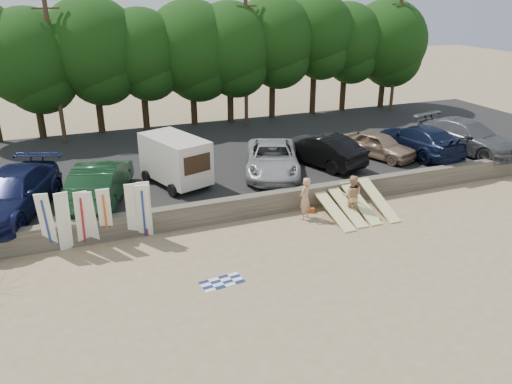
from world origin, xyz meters
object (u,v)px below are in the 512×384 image
(beachgoer_b, at_px, (352,196))
(cooler, at_px, (333,210))
(car_0, at_px, (11,194))
(car_2, at_px, (272,159))
(car_1, at_px, (101,181))
(car_6, at_px, (467,136))
(car_3, at_px, (321,149))
(car_4, at_px, (379,145))
(box_trailer, at_px, (175,158))
(car_5, at_px, (418,140))
(beachgoer_a, at_px, (305,198))

(beachgoer_b, xyz_separation_m, cooler, (-0.61, 0.49, -0.79))
(car_0, distance_m, car_2, 12.11)
(car_1, bearing_deg, car_6, -161.86)
(car_3, xyz_separation_m, car_6, (9.02, -0.94, 0.06))
(car_2, distance_m, car_4, 6.60)
(car_1, bearing_deg, car_3, -157.44)
(box_trailer, height_order, car_0, box_trailer)
(car_5, relative_size, car_6, 0.94)
(car_1, height_order, car_5, car_1)
(car_5, bearing_deg, beachgoer_b, 28.75)
(beachgoer_a, height_order, beachgoer_b, beachgoer_a)
(car_6, bearing_deg, car_3, 161.09)
(car_5, bearing_deg, car_1, -2.57)
(box_trailer, height_order, car_5, box_trailer)
(beachgoer_b, bearing_deg, car_6, -128.91)
(car_3, relative_size, car_6, 0.83)
(car_1, xyz_separation_m, car_3, (11.44, 0.81, -0.05))
(car_1, relative_size, beachgoer_a, 2.79)
(car_2, relative_size, car_3, 1.11)
(car_6, xyz_separation_m, cooler, (-10.71, -3.53, -1.44))
(box_trailer, relative_size, car_0, 0.66)
(beachgoer_a, bearing_deg, car_1, -59.40)
(car_2, relative_size, car_5, 0.98)
(car_5, bearing_deg, box_trailer, -4.92)
(car_4, bearing_deg, beachgoer_a, -168.55)
(box_trailer, xyz_separation_m, car_6, (16.92, -0.80, -0.43))
(car_4, relative_size, cooler, 11.02)
(box_trailer, bearing_deg, car_1, 171.26)
(car_6, height_order, beachgoer_a, car_6)
(car_5, distance_m, cooler, 8.90)
(car_1, relative_size, car_3, 1.06)
(car_2, xyz_separation_m, car_6, (11.98, -0.60, 0.11))
(box_trailer, height_order, beachgoer_a, box_trailer)
(car_3, bearing_deg, car_2, -13.34)
(car_1, relative_size, car_5, 0.93)
(car_0, bearing_deg, car_6, 21.98)
(cooler, bearing_deg, car_4, 58.38)
(car_2, xyz_separation_m, beachgoer_b, (1.88, -4.63, -0.53))
(car_3, xyz_separation_m, car_4, (3.64, -0.10, -0.13))
(car_1, distance_m, beachgoer_b, 11.18)
(car_2, bearing_deg, car_6, 18.65)
(car_5, bearing_deg, car_2, -4.15)
(car_1, height_order, car_3, car_1)
(car_2, distance_m, car_6, 11.99)
(car_1, xyz_separation_m, beachgoer_b, (10.36, -4.16, -0.64))
(car_4, height_order, cooler, car_4)
(car_1, relative_size, beachgoer_b, 2.84)
(beachgoer_a, bearing_deg, car_5, 169.31)
(car_2, distance_m, car_3, 2.98)
(beachgoer_a, bearing_deg, car_4, 178.10)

